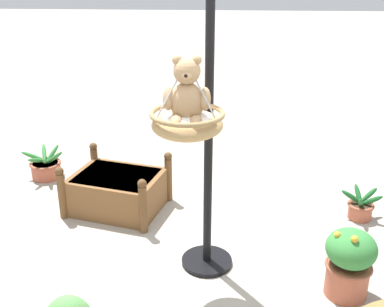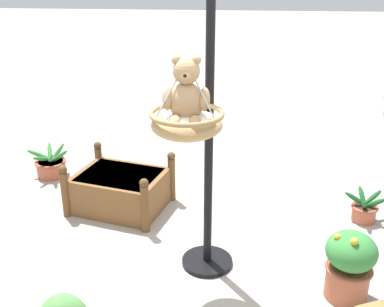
% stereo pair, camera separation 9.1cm
% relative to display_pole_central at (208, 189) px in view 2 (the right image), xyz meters
% --- Properties ---
extents(ground_plane, '(40.00, 40.00, 0.00)m').
position_rel_display_pole_central_xyz_m(ground_plane, '(0.10, 0.03, -0.73)').
color(ground_plane, '#A8A093').
extents(display_pole_central, '(0.44, 0.44, 2.37)m').
position_rel_display_pole_central_xyz_m(display_pole_central, '(0.00, 0.00, 0.00)').
color(display_pole_central, black).
rests_on(display_pole_central, ground).
extents(hanging_basket_with_teddy, '(0.54, 0.54, 0.56)m').
position_rel_display_pole_central_xyz_m(hanging_basket_with_teddy, '(0.15, 0.25, 0.66)').
color(hanging_basket_with_teddy, tan).
extents(teddy_bear, '(0.34, 0.30, 0.49)m').
position_rel_display_pole_central_xyz_m(teddy_bear, '(0.15, 0.27, 0.87)').
color(teddy_bear, tan).
extents(wooden_planter_box, '(1.12, 0.98, 0.57)m').
position_rel_display_pole_central_xyz_m(wooden_planter_box, '(0.97, -0.92, -0.51)').
color(wooden_planter_box, brown).
rests_on(wooden_planter_box, ground).
extents(potted_plant_small_succulent, '(0.53, 0.53, 0.37)m').
position_rel_display_pole_central_xyz_m(potted_plant_small_succulent, '(1.99, -1.63, -0.60)').
color(potted_plant_small_succulent, '#AD563D').
rests_on(potted_plant_small_succulent, ground).
extents(potted_plant_trailing_ivy, '(0.39, 0.39, 0.60)m').
position_rel_display_pole_central_xyz_m(potted_plant_trailing_ivy, '(-1.11, 0.35, -0.42)').
color(potted_plant_trailing_ivy, '#AD563D').
rests_on(potted_plant_trailing_ivy, ground).
extents(potted_plant_broad_leaf, '(0.42, 0.40, 0.32)m').
position_rel_display_pole_central_xyz_m(potted_plant_broad_leaf, '(-1.54, -0.87, -0.60)').
color(potted_plant_broad_leaf, '#AD563D').
rests_on(potted_plant_broad_leaf, ground).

